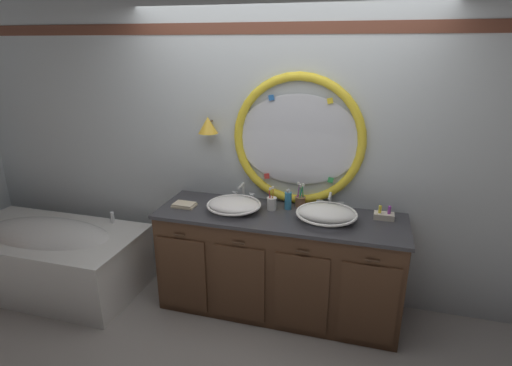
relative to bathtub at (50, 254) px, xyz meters
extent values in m
plane|color=gray|center=(2.04, 0.02, -0.35)|extent=(14.00, 14.00, 0.00)
cube|color=silver|center=(2.04, 0.61, 0.95)|extent=(6.40, 0.08, 2.60)
cube|color=brown|center=(2.04, 0.57, 1.97)|extent=(6.27, 0.01, 0.09)
ellipsoid|color=silver|center=(2.20, 0.56, 1.10)|extent=(1.04, 0.02, 0.76)
torus|color=yellow|center=(2.20, 0.55, 1.10)|extent=(1.11, 0.07, 1.11)
cube|color=green|center=(2.72, 0.54, 1.12)|extent=(0.05, 0.01, 0.05)
cube|color=yellow|center=(2.45, 0.54, 1.44)|extent=(0.05, 0.01, 0.05)
cube|color=#2866B7|center=(1.98, 0.54, 1.44)|extent=(0.05, 0.01, 0.05)
cube|color=teal|center=(1.69, 0.54, 1.08)|extent=(0.05, 0.01, 0.05)
cube|color=red|center=(1.95, 0.54, 0.77)|extent=(0.05, 0.01, 0.05)
cube|color=green|center=(2.49, 0.54, 0.78)|extent=(0.05, 0.01, 0.05)
cylinder|color=#4C3823|center=(1.44, 0.53, 1.22)|extent=(0.02, 0.09, 0.02)
cone|color=gold|center=(1.44, 0.48, 1.20)|extent=(0.17, 0.17, 0.14)
cube|color=brown|center=(2.12, 0.27, 0.09)|extent=(1.99, 0.61, 0.86)
cube|color=#38383D|center=(2.12, 0.27, 0.53)|extent=(2.03, 0.64, 0.03)
cube|color=#38383D|center=(2.12, 0.56, 0.46)|extent=(1.99, 0.02, 0.11)
cube|color=brown|center=(1.38, -0.05, 0.04)|extent=(0.42, 0.02, 0.65)
cylinder|color=#422D1E|center=(1.38, -0.06, 0.41)|extent=(0.10, 0.01, 0.01)
cube|color=brown|center=(1.88, -0.05, 0.04)|extent=(0.42, 0.02, 0.65)
cylinder|color=#422D1E|center=(1.88, -0.06, 0.41)|extent=(0.10, 0.01, 0.01)
cube|color=brown|center=(2.37, -0.05, 0.04)|extent=(0.42, 0.02, 0.65)
cylinder|color=#422D1E|center=(2.37, -0.06, 0.41)|extent=(0.10, 0.01, 0.01)
cube|color=brown|center=(2.87, -0.05, 0.04)|extent=(0.42, 0.02, 0.65)
cylinder|color=#422D1E|center=(2.87, -0.06, 0.41)|extent=(0.10, 0.01, 0.01)
cube|color=white|center=(0.00, 0.00, -0.06)|extent=(1.67, 0.84, 0.57)
ellipsoid|color=white|center=(0.00, 0.00, 0.17)|extent=(1.37, 0.66, 0.28)
cube|color=white|center=(0.00, 0.00, 0.21)|extent=(1.70, 0.87, 0.02)
cylinder|color=silver|center=(0.46, 0.36, 0.28)|extent=(0.04, 0.04, 0.11)
cylinder|color=silver|center=(0.00, 0.00, 0.17)|extent=(0.04, 0.04, 0.01)
ellipsoid|color=white|center=(1.74, 0.24, 0.60)|extent=(0.43, 0.34, 0.10)
torus|color=white|center=(1.74, 0.24, 0.60)|extent=(0.45, 0.45, 0.02)
cylinder|color=silver|center=(1.74, 0.24, 0.60)|extent=(0.03, 0.03, 0.01)
ellipsoid|color=white|center=(2.51, 0.24, 0.61)|extent=(0.46, 0.30, 0.13)
torus|color=white|center=(2.51, 0.24, 0.61)|extent=(0.48, 0.48, 0.02)
cylinder|color=silver|center=(2.51, 0.24, 0.61)|extent=(0.03, 0.03, 0.01)
cylinder|color=silver|center=(1.74, 0.50, 0.56)|extent=(0.05, 0.05, 0.02)
cylinder|color=silver|center=(1.74, 0.50, 0.63)|extent=(0.02, 0.02, 0.13)
sphere|color=silver|center=(1.74, 0.50, 0.70)|extent=(0.03, 0.03, 0.03)
cylinder|color=silver|center=(1.74, 0.43, 0.70)|extent=(0.02, 0.13, 0.02)
cylinder|color=silver|center=(1.66, 0.50, 0.58)|extent=(0.04, 0.04, 0.06)
cylinder|color=silver|center=(1.82, 0.50, 0.58)|extent=(0.04, 0.04, 0.06)
cube|color=silver|center=(1.66, 0.50, 0.61)|extent=(0.05, 0.01, 0.01)
cube|color=silver|center=(1.82, 0.50, 0.61)|extent=(0.05, 0.01, 0.01)
cylinder|color=silver|center=(2.51, 0.50, 0.56)|extent=(0.05, 0.05, 0.02)
cylinder|color=silver|center=(2.51, 0.50, 0.62)|extent=(0.02, 0.02, 0.12)
sphere|color=silver|center=(2.51, 0.50, 0.68)|extent=(0.03, 0.03, 0.03)
cylinder|color=silver|center=(2.51, 0.44, 0.68)|extent=(0.02, 0.12, 0.02)
cylinder|color=silver|center=(2.42, 0.50, 0.58)|extent=(0.04, 0.04, 0.06)
cylinder|color=silver|center=(2.59, 0.50, 0.58)|extent=(0.04, 0.04, 0.06)
cube|color=silver|center=(2.42, 0.50, 0.61)|extent=(0.05, 0.01, 0.01)
cube|color=silver|center=(2.59, 0.50, 0.61)|extent=(0.05, 0.01, 0.01)
cylinder|color=white|center=(2.04, 0.35, 0.60)|extent=(0.08, 0.08, 0.10)
torus|color=white|center=(2.04, 0.35, 0.65)|extent=(0.08, 0.08, 0.01)
cylinder|color=orange|center=(2.05, 0.35, 0.64)|extent=(0.02, 0.02, 0.17)
cube|color=white|center=(2.05, 0.35, 0.74)|extent=(0.02, 0.02, 0.02)
cylinder|color=#E0383D|center=(2.02, 0.35, 0.64)|extent=(0.02, 0.02, 0.16)
cube|color=white|center=(2.02, 0.35, 0.73)|extent=(0.02, 0.02, 0.02)
cylinder|color=#996647|center=(2.26, 0.48, 0.59)|extent=(0.08, 0.08, 0.08)
torus|color=#996647|center=(2.26, 0.48, 0.63)|extent=(0.09, 0.09, 0.01)
cylinder|color=green|center=(2.28, 0.49, 0.64)|extent=(0.02, 0.03, 0.17)
cube|color=white|center=(2.28, 0.49, 0.74)|extent=(0.02, 0.02, 0.03)
cylinder|color=#19ADB2|center=(2.25, 0.51, 0.63)|extent=(0.03, 0.02, 0.15)
cube|color=white|center=(2.25, 0.51, 0.72)|extent=(0.02, 0.02, 0.03)
cylinder|color=purple|center=(2.23, 0.49, 0.65)|extent=(0.03, 0.03, 0.18)
cube|color=white|center=(2.23, 0.49, 0.75)|extent=(0.02, 0.02, 0.02)
cylinder|color=green|center=(2.25, 0.47, 0.64)|extent=(0.01, 0.01, 0.17)
cube|color=white|center=(2.25, 0.47, 0.74)|extent=(0.02, 0.02, 0.02)
cylinder|color=#388EBC|center=(2.17, 0.40, 0.62)|extent=(0.06, 0.06, 0.15)
cylinder|color=silver|center=(2.17, 0.40, 0.70)|extent=(0.03, 0.03, 0.02)
cylinder|color=silver|center=(2.17, 0.38, 0.72)|extent=(0.01, 0.04, 0.01)
cube|color=beige|center=(1.31, 0.21, 0.55)|extent=(0.19, 0.13, 0.02)
cube|color=beige|center=(1.31, 0.21, 0.57)|extent=(0.18, 0.13, 0.02)
cube|color=beige|center=(2.94, 0.41, 0.57)|extent=(0.15, 0.09, 0.05)
cylinder|color=yellow|center=(2.91, 0.41, 0.62)|extent=(0.02, 0.02, 0.06)
cylinder|color=purple|center=(2.97, 0.41, 0.63)|extent=(0.02, 0.02, 0.06)
camera|label=1|loc=(2.76, -2.69, 1.86)|focal=28.31mm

